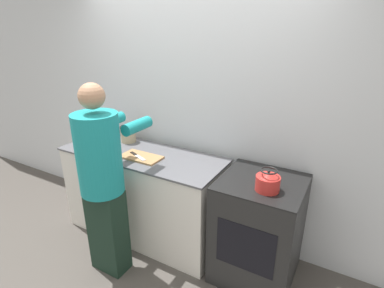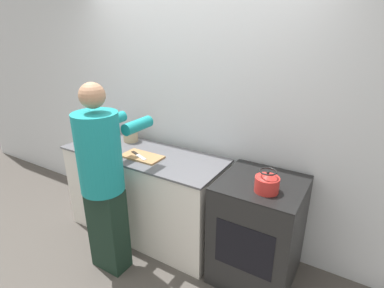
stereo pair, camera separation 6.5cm
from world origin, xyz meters
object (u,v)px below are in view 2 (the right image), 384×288
at_px(kettle, 267,183).
at_px(bowl_prep, 103,137).
at_px(canister_jar, 130,133).
at_px(person, 103,176).
at_px(knife, 138,155).
at_px(oven, 258,231).
at_px(cutting_board, 142,156).

xyz_separation_m(kettle, bowl_prep, (-1.87, 0.14, -0.04)).
xyz_separation_m(bowl_prep, canister_jar, (0.26, 0.16, 0.05)).
bearing_deg(person, knife, 90.09).
bearing_deg(person, bowl_prep, 136.71).
distance_m(bowl_prep, canister_jar, 0.31).
relative_size(person, knife, 7.02).
height_order(oven, cutting_board, cutting_board).
relative_size(kettle, canister_jar, 1.05).
relative_size(person, kettle, 9.32).
distance_m(person, canister_jar, 0.83).
bearing_deg(oven, kettle, -59.55).
xyz_separation_m(oven, kettle, (0.07, -0.12, 0.54)).
bearing_deg(person, kettle, 19.77).
distance_m(oven, cutting_board, 1.24).
height_order(cutting_board, kettle, kettle).
relative_size(oven, kettle, 5.10).
xyz_separation_m(person, canister_jar, (-0.36, 0.75, 0.09)).
height_order(oven, person, person).
xyz_separation_m(cutting_board, kettle, (1.22, -0.02, 0.07)).
relative_size(kettle, bowl_prep, 1.16).
distance_m(knife, canister_jar, 0.47).
distance_m(cutting_board, canister_jar, 0.49).
bearing_deg(kettle, oven, 120.45).
relative_size(oven, bowl_prep, 5.91).
height_order(oven, canister_jar, canister_jar).
relative_size(oven, canister_jar, 5.37).
bearing_deg(cutting_board, canister_jar, 144.59).
bearing_deg(kettle, bowl_prep, 175.74).
bearing_deg(canister_jar, bowl_prep, -149.07).
relative_size(person, bowl_prep, 10.80).
height_order(knife, canister_jar, canister_jar).
distance_m(person, bowl_prep, 0.86).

